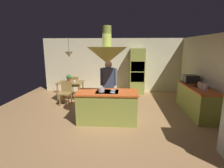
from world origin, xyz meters
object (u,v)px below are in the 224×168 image
chair_facing_island (66,91)px  canister_flour (205,87)px  canister_sugar (202,86)px  canister_tea (200,85)px  oven_tower (137,71)px  cup_on_table (74,81)px  chair_by_back_wall (75,84)px  microwave_on_counter (191,79)px  person_at_island (108,83)px  dining_table (71,84)px  cooking_pot_on_cooktop (101,90)px  potted_plant_on_table (69,78)px  kitchen_island (107,106)px

chair_facing_island → canister_flour: bearing=-14.5°
canister_sugar → canister_tea: canister_sugar is taller
oven_tower → cup_on_table: oven_tower is taller
canister_sugar → chair_by_back_wall: bearing=153.6°
cup_on_table → canister_flour: size_ratio=0.44×
microwave_on_counter → chair_facing_island: bearing=179.2°
person_at_island → chair_by_back_wall: 2.69m
dining_table → chair_facing_island: (0.00, -0.63, -0.14)m
cup_on_table → canister_sugar: canister_sugar is taller
person_at_island → canister_flour: bearing=-7.9°
canister_tea → cooking_pot_on_cooktop: 3.10m
oven_tower → chair_facing_island: size_ratio=2.40×
dining_table → potted_plant_on_table: (-0.03, -0.09, 0.28)m
chair_facing_island → microwave_on_counter: microwave_on_counter is taller
canister_tea → microwave_on_counter: microwave_on_counter is taller
potted_plant_on_table → canister_sugar: bearing=-18.6°
potted_plant_on_table → cup_on_table: potted_plant_on_table is taller
cup_on_table → canister_sugar: 4.55m
person_at_island → chair_facing_island: size_ratio=1.99×
oven_tower → cup_on_table: size_ratio=23.19×
canister_tea → chair_facing_island: bearing=169.8°
cooking_pot_on_cooktop → chair_facing_island: bearing=133.9°
dining_table → canister_flour: (4.54, -1.81, 0.36)m
oven_tower → cup_on_table: 2.92m
person_at_island → canister_sugar: 2.87m
chair_facing_island → microwave_on_counter: size_ratio=1.89×
canister_tea → canister_flour: bearing=-90.0°
dining_table → canister_flour: size_ratio=4.84×
oven_tower → canister_sugar: 3.27m
chair_by_back_wall → potted_plant_on_table: bearing=87.7°
oven_tower → canister_sugar: (1.74, -2.77, -0.05)m
canister_sugar → chair_facing_island: bearing=167.6°
person_at_island → dining_table: bearing=140.0°
oven_tower → chair_by_back_wall: bearing=-169.6°
canister_flour → canister_tea: bearing=90.0°
canister_sugar → canister_tea: 0.18m
kitchen_island → chair_by_back_wall: (-1.70, 2.73, 0.05)m
kitchen_island → person_at_island: 0.88m
canister_flour → chair_by_back_wall: bearing=151.8°
canister_sugar → microwave_on_counter: (0.00, 0.93, 0.05)m
canister_flour → kitchen_island: bearing=-174.1°
dining_table → canister_flour: canister_flour is taller
potted_plant_on_table → canister_tea: size_ratio=1.66×
cup_on_table → chair_by_back_wall: bearing=104.7°
dining_table → canister_tea: canister_tea is taller
person_at_island → potted_plant_on_table: 2.16m
microwave_on_counter → cooking_pot_on_cooktop: 3.37m
potted_plant_on_table → chair_by_back_wall: bearing=87.7°
canister_sugar → potted_plant_on_table: bearing=161.4°
potted_plant_on_table → canister_flour: 4.88m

